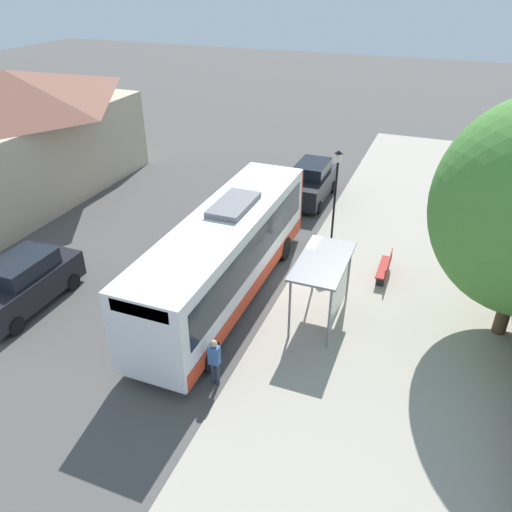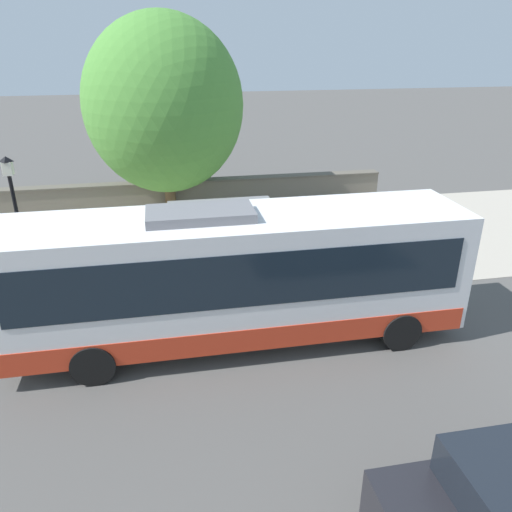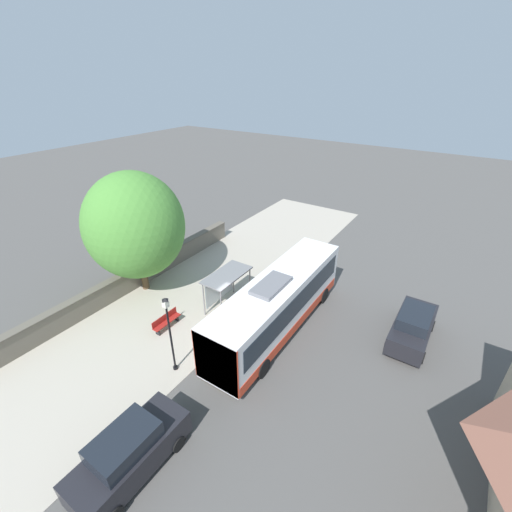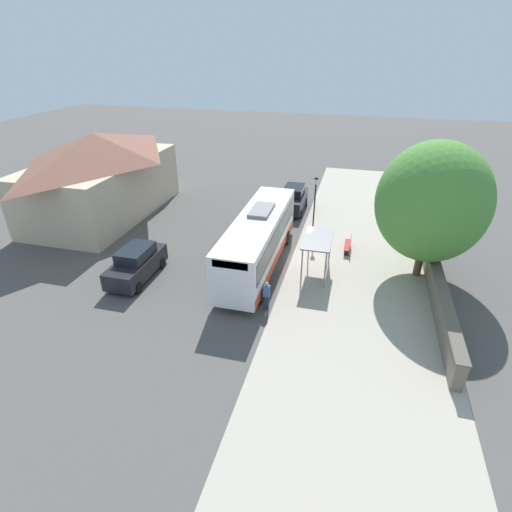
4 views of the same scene
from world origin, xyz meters
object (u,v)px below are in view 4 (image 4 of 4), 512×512
(pedestrian, at_px, (267,293))
(parked_car_behind_bus, at_px, (293,199))
(bus, at_px, (258,239))
(street_lamp_near, at_px, (315,202))
(bus_shelter, at_px, (320,245))
(shade_tree, at_px, (432,202))
(bench, at_px, (348,245))
(parked_car_far_lane, at_px, (136,264))

(pedestrian, height_order, parked_car_behind_bus, parked_car_behind_bus)
(bus, xyz_separation_m, street_lamp_near, (-2.75, -5.52, 0.75))
(bus_shelter, bearing_deg, bus, -1.58)
(shade_tree, bearing_deg, bus_shelter, 13.94)
(bench, relative_size, shade_tree, 0.23)
(bench, bearing_deg, bus, 32.66)
(parked_car_behind_bus, bearing_deg, parked_car_far_lane, 61.46)
(bus, xyz_separation_m, parked_car_behind_bus, (-0.50, -9.97, -0.86))
(bus_shelter, distance_m, bench, 4.24)
(bus, relative_size, bus_shelter, 3.41)
(bench, relative_size, parked_car_far_lane, 0.41)
(bench, relative_size, street_lamp_near, 0.43)
(bus, height_order, parked_car_behind_bus, bus)
(bus_shelter, xyz_separation_m, street_lamp_near, (1.09, -5.63, 0.59))
(bus, bearing_deg, street_lamp_near, -116.48)
(street_lamp_near, height_order, parked_car_behind_bus, street_lamp_near)
(street_lamp_near, relative_size, parked_car_behind_bus, 0.97)
(bus, height_order, parked_car_far_lane, bus)
(parked_car_behind_bus, xyz_separation_m, parked_car_far_lane, (7.21, 13.25, -0.05))
(pedestrian, bearing_deg, bus_shelter, -117.06)
(bus, height_order, shade_tree, shade_tree)
(bus, distance_m, parked_car_behind_bus, 10.02)
(bench, bearing_deg, shade_tree, 153.43)
(parked_car_behind_bus, height_order, parked_car_far_lane, parked_car_behind_bus)
(bus_shelter, height_order, bench, bus_shelter)
(bus_shelter, bearing_deg, shade_tree, -166.06)
(bus_shelter, height_order, parked_car_behind_bus, bus_shelter)
(pedestrian, bearing_deg, parked_car_behind_bus, -85.60)
(bus, height_order, bus_shelter, bus)
(bench, bearing_deg, pedestrian, 64.19)
(pedestrian, height_order, shade_tree, shade_tree)
(pedestrian, distance_m, shade_tree, 10.69)
(shade_tree, height_order, parked_car_far_lane, shade_tree)
(parked_car_far_lane, bearing_deg, bus_shelter, -163.23)
(street_lamp_near, bearing_deg, bus_shelter, 100.94)
(bus_shelter, height_order, shade_tree, shade_tree)
(street_lamp_near, bearing_deg, bus, 63.52)
(bench, bearing_deg, parked_car_far_lane, 29.14)
(bus, relative_size, street_lamp_near, 2.53)
(shade_tree, relative_size, parked_car_behind_bus, 1.79)
(bus, distance_m, parked_car_far_lane, 7.53)
(street_lamp_near, height_order, shade_tree, shade_tree)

